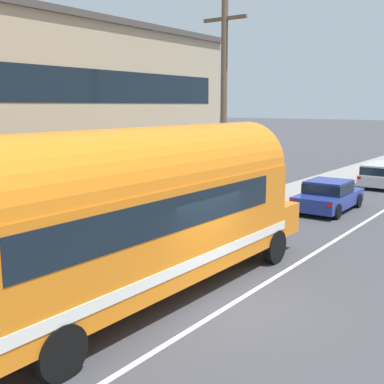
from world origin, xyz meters
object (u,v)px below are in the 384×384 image
painted_bus (130,210)px  car_second (384,173)px  car_lead (328,195)px  utility_pole (224,110)px

painted_bus → car_second: painted_bus is taller
painted_bus → car_lead: bearing=90.9°
car_second → car_lead: bearing=-91.4°
utility_pole → car_lead: 6.66m
painted_bus → car_lead: size_ratio=2.86×
car_lead → utility_pole: bearing=-114.5°
painted_bus → car_lead: painted_bus is taller
painted_bus → utility_pole: bearing=108.0°
utility_pole → painted_bus: 8.33m
utility_pole → car_lead: (2.29, 5.04, -3.70)m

